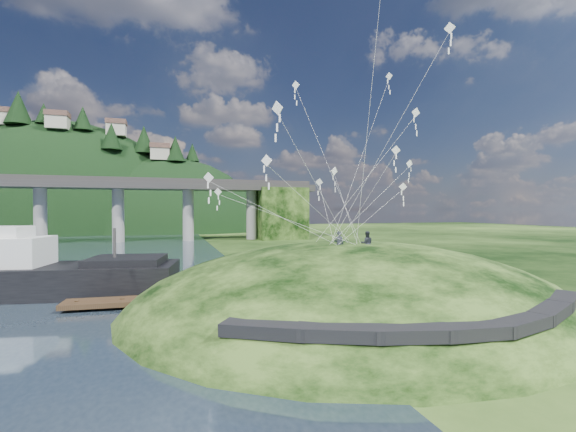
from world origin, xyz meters
name	(u,v)px	position (x,y,z in m)	size (l,w,h in m)	color
ground	(258,321)	(0.00, 0.00, 0.00)	(320.00, 320.00, 0.00)	black
grass_hill	(351,324)	(8.00, 2.00, -1.50)	(36.00, 32.00, 13.00)	black
footpath	(451,321)	(7.46, -9.74, 2.08)	(22.29, 5.84, 0.83)	black
bridge	(69,200)	(-26.46, 70.07, 9.70)	(160.00, 11.00, 15.00)	#2D2B2B
far_ridge	(50,254)	(-43.58, 122.17, -7.44)	(153.00, 70.00, 94.50)	black
work_barge	(35,273)	(-16.84, 13.04, 2.00)	(23.50, 10.05, 7.97)	black
wooden_dock	(165,299)	(-6.03, 6.38, 0.46)	(14.89, 3.31, 1.06)	#312114
kite_flyers	(357,231)	(7.91, 0.88, 5.92)	(3.15, 1.17, 1.93)	#272A34
kite_swarm	(349,123)	(8.94, 4.41, 14.91)	(21.13, 15.90, 19.33)	white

